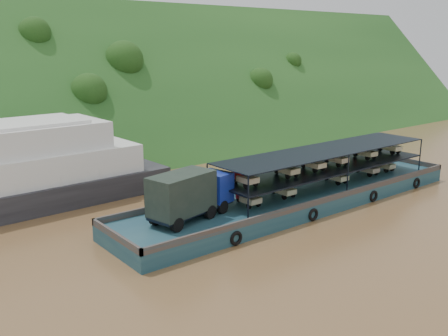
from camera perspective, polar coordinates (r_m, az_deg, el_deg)
ground at (r=43.63m, az=4.53°, el=-4.43°), size 160.00×160.00×0.00m
hillside at (r=73.29m, az=-15.02°, el=2.69°), size 140.00×39.60×39.60m
cargo_barge at (r=43.20m, az=7.43°, el=-3.04°), size 35.00×7.18×4.80m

